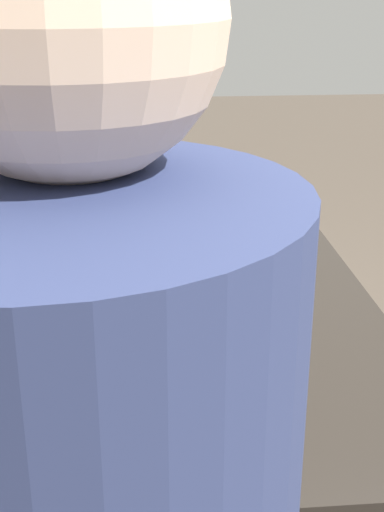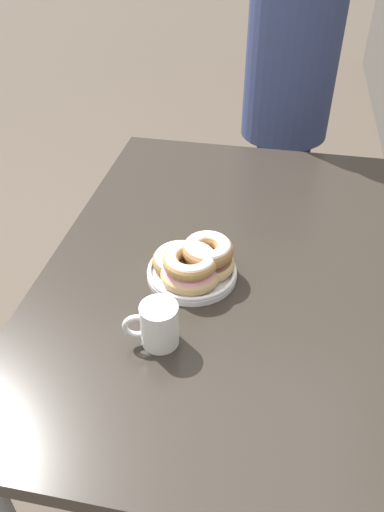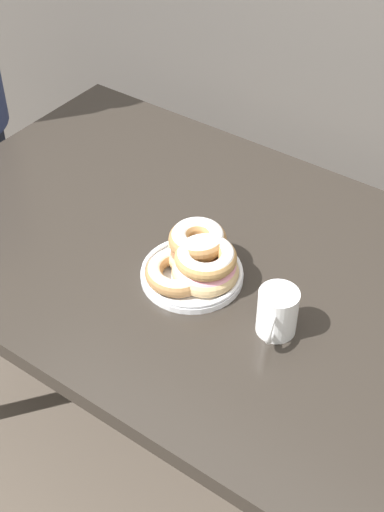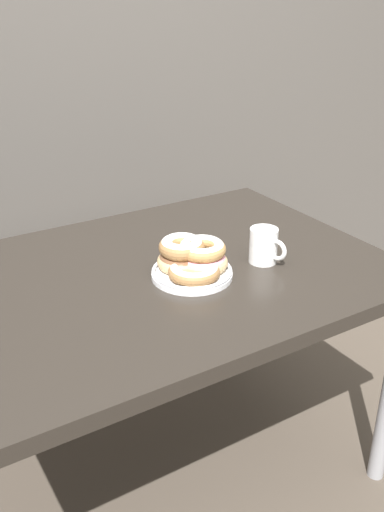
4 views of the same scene
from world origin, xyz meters
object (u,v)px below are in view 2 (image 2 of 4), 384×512
object	(u,v)px
donut_plate	(194,263)
person_figure	(287,107)
coffee_mug	(158,324)
dining_table	(227,281)

from	to	relation	value
donut_plate	person_figure	world-z (taller)	person_figure
donut_plate	coffee_mug	size ratio (longest dim) A/B	2.05
donut_plate	dining_table	bearing A→B (deg)	138.47
dining_table	person_figure	xyz separation A→B (m)	(-0.91, 0.10, 0.11)
dining_table	coffee_mug	distance (m)	0.33
dining_table	donut_plate	distance (m)	0.15
dining_table	donut_plate	xyz separation A→B (m)	(0.08, -0.07, 0.11)
dining_table	person_figure	distance (m)	0.92
dining_table	person_figure	size ratio (longest dim) A/B	0.90
dining_table	coffee_mug	bearing A→B (deg)	-19.69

